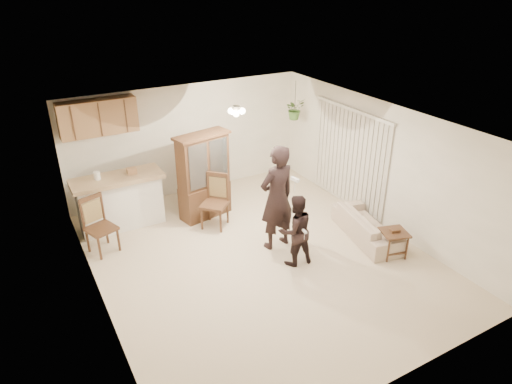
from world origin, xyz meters
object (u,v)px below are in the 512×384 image
chair_hutch_right (197,190)px  child (295,230)px  sofa (368,220)px  chair_hutch_left (215,212)px  side_table (393,243)px  china_hutch (204,177)px  chair_bar (103,237)px  adult (277,203)px

chair_hutch_right → child: bearing=92.4°
sofa → chair_hutch_left: size_ratio=1.71×
side_table → chair_hutch_left: chair_hutch_left is taller
china_hutch → chair_bar: 2.30m
adult → chair_hutch_left: (-0.70, 1.22, -0.59)m
chair_bar → chair_hutch_right: bearing=5.5°
china_hutch → chair_bar: china_hutch is taller
sofa → china_hutch: bearing=57.0°
adult → child: 0.68m
adult → chair_hutch_right: adult is taller
sofa → chair_bar: size_ratio=1.74×
sofa → child: child is taller
side_table → china_hutch: bearing=127.4°
adult → side_table: 2.22m
chair_hutch_left → chair_hutch_right: 1.27m
child → side_table: (1.68, -0.68, -0.42)m
sofa → adult: adult is taller
adult → side_table: adult is taller
chair_bar → child: bearing=-54.9°
chair_hutch_left → china_hutch: bearing=134.2°
sofa → child: (-1.71, -0.03, 0.31)m
chair_bar → chair_hutch_right: 2.57m
sofa → chair_hutch_left: 3.02m
side_table → chair_hutch_left: (-2.36, 2.55, 0.05)m
adult → chair_hutch_right: 2.62m
china_hutch → chair_hutch_left: china_hutch is taller
side_table → chair_bar: chair_bar is taller
child → chair_hutch_left: 2.02m
child → chair_hutch_right: size_ratio=1.48×
china_hutch → chair_hutch_left: 0.78m
china_hutch → side_table: china_hutch is taller
chair_hutch_left → chair_hutch_right: bearing=129.6°
sofa → chair_bar: chair_bar is taller
child → china_hutch: 2.48m
china_hutch → adult: bearing=-80.3°
chair_hutch_right → adult: bearing=95.2°
side_table → chair_hutch_right: 4.40m
chair_hutch_left → chair_hutch_right: chair_hutch_left is taller
sofa → china_hutch: 3.39m
side_table → chair_hutch_left: bearing=132.9°
child → chair_hutch_left: bearing=-64.5°
chair_hutch_left → side_table: bearing=-0.8°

